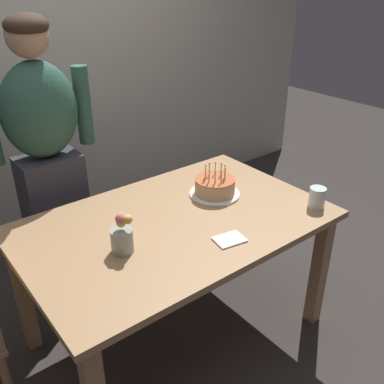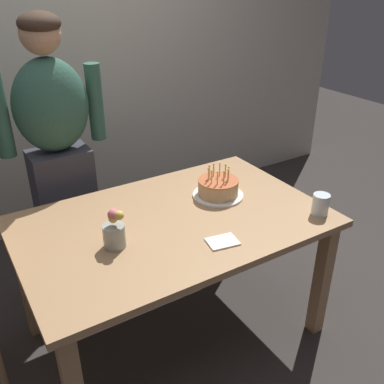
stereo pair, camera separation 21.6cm
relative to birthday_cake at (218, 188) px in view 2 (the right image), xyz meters
The scene contains 8 objects.
ground_plane 0.86m from the birthday_cake, 166.04° to the right, with size 10.00×10.00×0.00m, color #332D2B.
back_wall 1.59m from the birthday_cake, 102.54° to the left, with size 5.20×0.10×2.60m, color beige.
dining_table 0.37m from the birthday_cake, 166.04° to the right, with size 1.50×0.96×0.74m.
birthday_cake is the anchor object (origin of this frame).
water_glass_near 0.54m from the birthday_cake, 52.72° to the right, with size 0.08×0.08×0.11m, color silver.
napkin_stack 0.45m from the birthday_cake, 122.17° to the right, with size 0.14×0.10×0.01m, color white.
flower_vase 0.68m from the birthday_cake, 166.93° to the right, with size 0.10×0.10×0.19m.
person_man_bearded 0.94m from the birthday_cake, 134.86° to the left, with size 0.61×0.27×1.66m.
Camera 2 is at (-0.88, -1.60, 1.84)m, focal length 40.15 mm.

